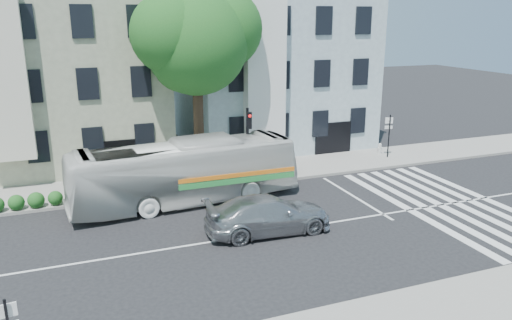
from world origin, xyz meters
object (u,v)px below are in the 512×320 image
sedan (268,214)px  traffic_signal (248,137)px  fire_hydrant (380,148)px  bus (185,172)px

sedan → traffic_signal: (1.23, 5.82, 1.98)m
traffic_signal → fire_hydrant: bearing=33.7°
sedan → fire_hydrant: bearing=-50.7°
bus → traffic_signal: traffic_signal is taller
sedan → traffic_signal: size_ratio=1.26×
bus → traffic_signal: bearing=-78.1°
sedan → fire_hydrant: size_ratio=7.54×
sedan → fire_hydrant: (11.40, 8.55, -0.27)m
fire_hydrant → sedan: bearing=-143.2°
bus → traffic_signal: 4.03m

